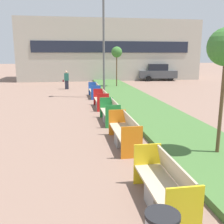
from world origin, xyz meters
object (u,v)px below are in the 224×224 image
Objects in this scene: pedestrian_walking at (66,80)px; sapling_tree_far at (117,53)px; street_lamp_post at (104,24)px; bench_yellow_frame at (164,189)px; bench_red_frame at (101,101)px; bench_orange_frame at (125,134)px; parked_car_distant at (157,72)px; bench_blue_frame at (95,92)px; bench_green_frame at (110,114)px.

sapling_tree_far is at bearing 0.11° from pedestrian_walking.
street_lamp_post is 5.53m from sapling_tree_far.
bench_yellow_frame and bench_red_frame have the same top height.
sapling_tree_far is (2.37, 14.61, 2.66)m from bench_orange_frame.
bench_yellow_frame is at bearing -100.86° from parked_car_distant.
street_lamp_post reaches higher than sapling_tree_far.
bench_orange_frame is at bearing -82.41° from pedestrian_walking.
parked_car_distant is (8.15, 10.77, 0.54)m from bench_blue_frame.
bench_blue_frame is 1.45× the size of pedestrian_walking.
bench_blue_frame is 0.51× the size of parked_car_distant.
bench_orange_frame is at bearing -99.24° from sapling_tree_far.
street_lamp_post is 5.71× the size of pedestrian_walking.
bench_orange_frame is 1.21× the size of bench_green_frame.
bench_blue_frame is (-0.00, 9.93, -0.00)m from bench_orange_frame.
bench_yellow_frame is 6.59m from bench_green_frame.
parked_car_distant is (8.15, 14.53, 0.55)m from bench_red_frame.
bench_green_frame is 8.05m from street_lamp_post.
bench_orange_frame is at bearing -93.60° from street_lamp_post.
pedestrian_walking is (-1.94, 11.60, 0.41)m from bench_green_frame.
street_lamp_post is at bearing 84.74° from bench_green_frame.
bench_orange_frame is 1.03× the size of bench_blue_frame.
sapling_tree_far is at bearing 82.55° from bench_yellow_frame.
bench_yellow_frame is 1.29× the size of pedestrian_walking.
bench_blue_frame is at bearing 89.95° from bench_red_frame.
bench_green_frame is at bearing -90.02° from bench_red_frame.
pedestrian_walking is (-1.94, 18.19, 0.41)m from bench_yellow_frame.
sapling_tree_far is (1.77, 4.93, -1.78)m from street_lamp_post.
parked_car_distant reaches higher than pedestrian_walking.
bench_yellow_frame is at bearing -90.00° from bench_red_frame.
street_lamp_post reaches higher than parked_car_distant.
sapling_tree_far is at bearing 80.76° from bench_orange_frame.
bench_green_frame and bench_blue_frame have the same top height.
bench_green_frame is at bearing -101.59° from sapling_tree_far.
street_lamp_post is at bearing -22.39° from bench_blue_frame.
sapling_tree_far is 8.65m from parked_car_distant.
parked_car_distant is (8.15, 24.29, 0.55)m from bench_yellow_frame.
bench_red_frame is (0.00, 3.17, 0.00)m from bench_green_frame.
bench_yellow_frame is at bearing -89.99° from bench_green_frame.
sapling_tree_far is (2.38, 11.61, 2.67)m from bench_green_frame.
bench_red_frame and bench_blue_frame have the same top height.
bench_yellow_frame is at bearing -83.91° from pedestrian_walking.
bench_yellow_frame is 25.62m from parked_car_distant.
bench_yellow_frame is 14.01m from street_lamp_post.
street_lamp_post is at bearing 87.35° from bench_yellow_frame.
bench_blue_frame is at bearing 157.61° from street_lamp_post.
bench_green_frame is 0.54× the size of sapling_tree_far.
pedestrian_walking is (-1.94, 4.67, 0.40)m from bench_blue_frame.
sapling_tree_far is 0.81× the size of parked_car_distant.
sapling_tree_far reaches higher than bench_yellow_frame.
bench_blue_frame is at bearing -67.38° from pedestrian_walking.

